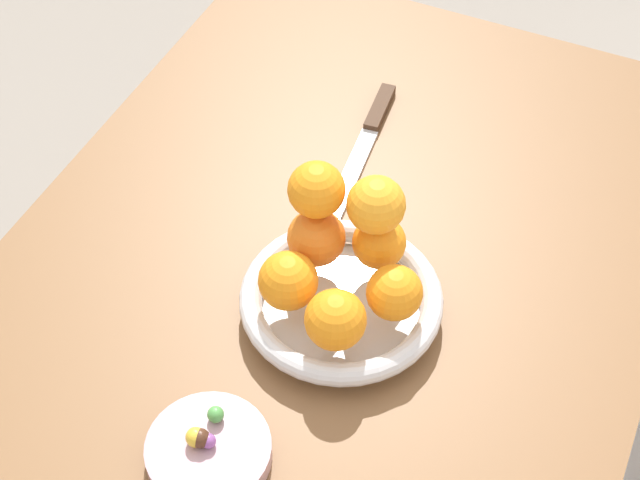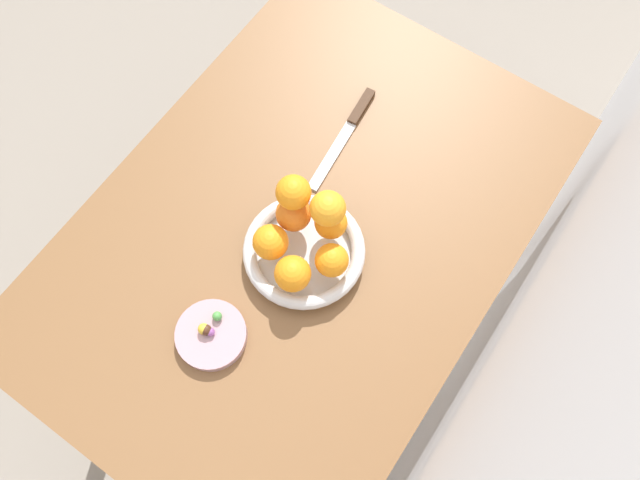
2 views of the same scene
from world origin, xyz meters
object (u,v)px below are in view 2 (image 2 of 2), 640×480
dining_table (302,243)px  knife (348,130)px  orange_5 (328,209)px  orange_6 (293,193)px  orange_0 (332,260)px  orange_1 (331,223)px  candy_ball_0 (204,329)px  orange_4 (293,274)px  fruit_bowl (304,251)px  candy_ball_2 (206,330)px  orange_3 (271,242)px  orange_2 (293,214)px  candy_ball_3 (210,332)px  candy_ball_1 (217,316)px  candy_dish (211,335)px

dining_table → knife: 0.25m
orange_5 → dining_table: bearing=-79.5°
orange_6 → knife: 0.27m
orange_0 → orange_1: bearing=-144.7°
candy_ball_0 → knife: candy_ball_0 is taller
orange_4 → knife: size_ratio=0.25×
fruit_bowl → candy_ball_2: bearing=-14.0°
candy_ball_0 → orange_3: bearing=176.3°
orange_2 → orange_3: (0.07, -0.00, -0.00)m
orange_3 → candy_ball_0: size_ratio=3.19×
orange_6 → candy_ball_2: (0.26, -0.00, -0.11)m
orange_1 → candy_ball_3: 0.29m
orange_0 → candy_ball_1: orange_0 is taller
orange_1 → orange_6: bearing=-76.9°
fruit_bowl → candy_ball_0: candy_ball_0 is taller
orange_0 → fruit_bowl: bearing=-90.4°
orange_3 → knife: orange_3 is taller
orange_5 → candy_ball_2: bearing=-14.2°
orange_5 → fruit_bowl: bearing=-14.8°
orange_1 → candy_ball_3: orange_1 is taller
candy_dish → candy_ball_2: (0.00, -0.01, 0.02)m
fruit_bowl → orange_5: 0.13m
candy_ball_3 → knife: size_ratio=0.06×
orange_6 → candy_ball_1: (0.23, -0.00, -0.11)m
dining_table → candy_dish: candy_dish is taller
dining_table → orange_5: orange_5 is taller
fruit_bowl → orange_1: 0.08m
candy_dish → candy_ball_3: candy_ball_3 is taller
orange_2 → dining_table: bearing=150.8°
dining_table → orange_5: size_ratio=17.07×
orange_0 → candy_ball_3: (0.22, -0.11, -0.04)m
orange_0 → orange_5: bearing=-139.7°
orange_0 → orange_5: size_ratio=0.96×
orange_0 → candy_ball_2: orange_0 is taller
orange_3 → orange_6: 0.10m
dining_table → orange_0: orange_0 is taller
orange_4 → candy_ball_2: size_ratio=3.27×
dining_table → orange_1: orange_1 is taller
candy_ball_1 → orange_0: bearing=148.6°
candy_dish → candy_ball_3: size_ratio=8.21×
orange_1 → fruit_bowl: bearing=-18.4°
orange_4 → orange_6: bearing=-145.8°
orange_3 → orange_4: (0.03, 0.07, 0.00)m
orange_2 → orange_5: 0.09m
candy_ball_0 → candy_ball_2: (-0.00, 0.00, -0.00)m
candy_dish → orange_3: (-0.19, 0.00, 0.06)m
fruit_bowl → candy_ball_1: same height
orange_0 → orange_3: (0.03, -0.11, 0.00)m
candy_ball_0 → candy_ball_2: 0.00m
orange_1 → knife: orange_1 is taller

